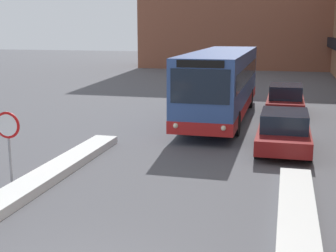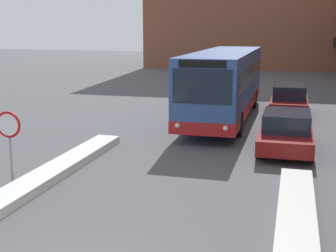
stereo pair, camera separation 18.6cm
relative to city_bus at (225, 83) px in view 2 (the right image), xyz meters
name	(u,v)px [view 2 (the right image)]	position (x,y,z in m)	size (l,w,h in m)	color
snow_bank_left	(22,190)	(-3.70, -12.23, -1.67)	(0.90, 12.42, 0.27)	silver
snow_bank_right	(296,242)	(3.50, -13.48, -1.70)	(0.90, 9.79, 0.22)	silver
city_bus	(225,83)	(0.00, 0.00, 0.00)	(2.58, 12.01, 3.33)	#335193
parked_car_front	(286,131)	(3.10, -5.57, -1.08)	(1.93, 4.24, 1.45)	maroon
parked_car_middle	(289,100)	(3.10, 2.03, -1.04)	(1.90, 4.25, 1.54)	maroon
stop_sign	(9,132)	(-4.41, -11.61, -0.24)	(0.76, 0.08, 2.17)	gray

